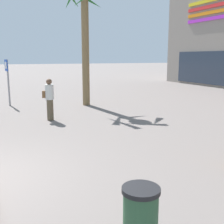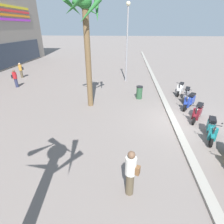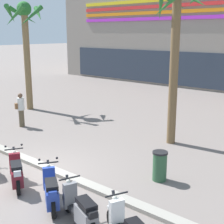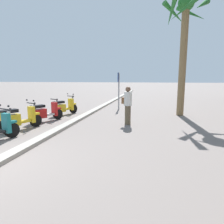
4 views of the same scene
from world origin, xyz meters
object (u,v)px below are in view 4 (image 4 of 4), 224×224
scooter_yellow_second_in_line (63,107)px  crossing_sign (118,86)px  palm_tree_mid_walkway (184,29)px  scooter_red_mid_front (44,112)px  pedestrian_window_shopping (128,105)px  scooter_yellow_far_back (17,119)px

scooter_yellow_second_in_line → crossing_sign: 4.02m
crossing_sign → palm_tree_mid_walkway: palm_tree_mid_walkway is taller
scooter_red_mid_front → pedestrian_window_shopping: bearing=94.0°
scooter_red_mid_front → pedestrian_window_shopping: 3.95m
scooter_red_mid_front → crossing_sign: 5.50m
crossing_sign → palm_tree_mid_walkway: size_ratio=0.38×
scooter_yellow_second_in_line → crossing_sign: bearing=137.7°
palm_tree_mid_walkway → crossing_sign: bearing=-112.0°
scooter_yellow_far_back → crossing_sign: size_ratio=0.71×
crossing_sign → palm_tree_mid_walkway: 5.06m
scooter_yellow_second_in_line → pedestrian_window_shopping: size_ratio=0.98×
scooter_yellow_second_in_line → palm_tree_mid_walkway: 7.69m
crossing_sign → scooter_yellow_second_in_line: bearing=-42.3°
crossing_sign → scooter_yellow_far_back: bearing=-24.5°
scooter_yellow_far_back → palm_tree_mid_walkway: (-4.81, 6.62, 4.10)m
scooter_yellow_second_in_line → scooter_red_mid_front: size_ratio=1.02×
scooter_yellow_second_in_line → scooter_yellow_far_back: bearing=-4.4°
scooter_yellow_second_in_line → scooter_yellow_far_back: (3.45, -0.27, 0.02)m
scooter_red_mid_front → crossing_sign: bearing=149.7°
scooter_yellow_second_in_line → pedestrian_window_shopping: bearing=68.1°
scooter_red_mid_front → pedestrian_window_shopping: pedestrian_window_shopping is taller
scooter_yellow_far_back → palm_tree_mid_walkway: bearing=126.0°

